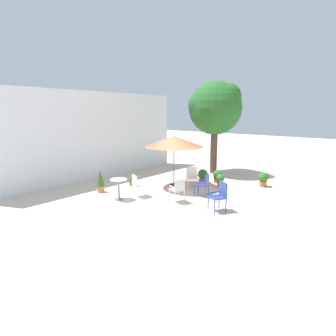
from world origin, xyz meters
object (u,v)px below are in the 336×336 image
at_px(shade_tree, 215,108).
at_px(potted_plant_2, 217,176).
at_px(potted_plant_0, 220,180).
at_px(patio_chair_2, 192,176).
at_px(potted_plant_3, 100,181).
at_px(patio_umbrella_0, 174,142).
at_px(patio_chair_3, 138,184).
at_px(potted_plant_1, 263,179).
at_px(potted_plant_5, 132,179).
at_px(patio_chair_4, 178,188).
at_px(cafe_table_0, 119,186).
at_px(patio_chair_0, 204,184).
at_px(potted_plant_4, 203,175).
at_px(patio_chair_1, 220,195).

bearing_deg(shade_tree, potted_plant_2, -143.64).
bearing_deg(shade_tree, potted_plant_0, -142.86).
relative_size(patio_chair_2, potted_plant_3, 0.94).
xyz_separation_m(patio_umbrella_0, patio_chair_3, (-2.03, 0.12, -1.46)).
distance_m(potted_plant_1, potted_plant_5, 5.77).
distance_m(patio_umbrella_0, potted_plant_2, 2.72).
bearing_deg(patio_umbrella_0, patio_chair_4, -137.00).
bearing_deg(potted_plant_1, patio_umbrella_0, 130.74).
xyz_separation_m(patio_chair_4, potted_plant_2, (3.43, 0.38, -0.21)).
bearing_deg(patio_chair_3, patio_chair_2, -19.26).
xyz_separation_m(cafe_table_0, patio_chair_0, (2.38, -2.17, -0.03)).
relative_size(patio_umbrella_0, potted_plant_1, 3.94).
relative_size(patio_chair_0, patio_chair_3, 1.01).
height_order(patio_chair_3, potted_plant_4, patio_chair_3).
bearing_deg(patio_chair_0, cafe_table_0, 137.68).
distance_m(cafe_table_0, patio_chair_4, 2.21).
height_order(patio_umbrella_0, potted_plant_0, patio_umbrella_0).
bearing_deg(patio_chair_1, patio_chair_4, 97.46).
bearing_deg(patio_chair_4, potted_plant_4, 16.49).
relative_size(potted_plant_0, potted_plant_5, 0.99).
height_order(patio_chair_3, potted_plant_5, patio_chair_3).
height_order(shade_tree, patio_umbrella_0, shade_tree).
xyz_separation_m(patio_chair_0, potted_plant_1, (2.91, -1.21, -0.16)).
height_order(shade_tree, patio_chair_3, shade_tree).
distance_m(potted_plant_2, potted_plant_3, 5.27).
bearing_deg(patio_chair_2, potted_plant_2, -13.58).
bearing_deg(patio_chair_0, potted_plant_0, 7.00).
distance_m(patio_chair_1, potted_plant_1, 3.92).
bearing_deg(potted_plant_2, patio_chair_0, -162.99).
distance_m(potted_plant_4, potted_plant_5, 3.25).
height_order(potted_plant_0, potted_plant_3, potted_plant_3).
bearing_deg(potted_plant_5, patio_chair_2, -57.28).
bearing_deg(patio_chair_4, potted_plant_5, 80.67).
relative_size(potted_plant_1, potted_plant_2, 1.06).
bearing_deg(patio_chair_2, patio_chair_1, -126.47).
bearing_deg(patio_chair_2, potted_plant_3, 140.15).
bearing_deg(potted_plant_3, shade_tree, -13.83).
bearing_deg(potted_plant_3, potted_plant_4, -30.20).
xyz_separation_m(potted_plant_4, potted_plant_5, (-2.48, 2.10, -0.04)).
bearing_deg(potted_plant_1, patio_chair_0, 157.45).
bearing_deg(patio_chair_4, potted_plant_0, -1.95).
bearing_deg(potted_plant_0, potted_plant_5, 127.54).
xyz_separation_m(potted_plant_1, potted_plant_4, (-1.15, 2.38, -0.01)).
relative_size(patio_chair_1, potted_plant_5, 1.68).
relative_size(shade_tree, potted_plant_5, 8.32).
bearing_deg(patio_umbrella_0, potted_plant_4, -22.62).
height_order(shade_tree, cafe_table_0, shade_tree).
height_order(patio_umbrella_0, patio_chair_0, patio_umbrella_0).
height_order(cafe_table_0, potted_plant_5, cafe_table_0).
relative_size(patio_chair_2, patio_chair_3, 1.03).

